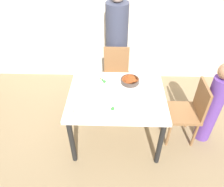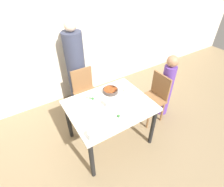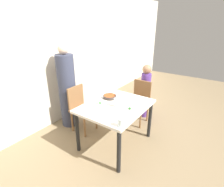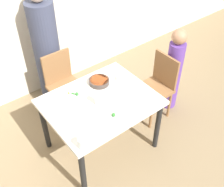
{
  "view_description": "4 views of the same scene",
  "coord_description": "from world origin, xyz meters",
  "px_view_note": "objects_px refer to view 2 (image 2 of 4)",
  "views": [
    {
      "loc": [
        0.0,
        -1.96,
        2.41
      ],
      "look_at": [
        -0.05,
        -0.06,
        0.81
      ],
      "focal_mm": 35.0,
      "sensor_mm": 36.0,
      "label": 1
    },
    {
      "loc": [
        -0.95,
        -1.56,
        2.36
      ],
      "look_at": [
        0.03,
        -0.01,
        0.94
      ],
      "focal_mm": 28.0,
      "sensor_mm": 36.0,
      "label": 2
    },
    {
      "loc": [
        -2.11,
        -1.41,
        2.0
      ],
      "look_at": [
        0.01,
        0.09,
        0.92
      ],
      "focal_mm": 28.0,
      "sensor_mm": 36.0,
      "label": 3
    },
    {
      "loc": [
        -1.23,
        -1.79,
        2.75
      ],
      "look_at": [
        0.08,
        -0.1,
        0.87
      ],
      "focal_mm": 45.0,
      "sensor_mm": 36.0,
      "label": 4
    }
  ],
  "objects_px": {
    "chair_child_spot": "(154,97)",
    "person_child": "(166,87)",
    "chair_adult_spot": "(86,91)",
    "glass_water_tall": "(92,136)",
    "person_adult": "(76,70)",
    "plate_rice_adult": "(119,115)",
    "bowl_curry": "(110,91)"
  },
  "relations": [
    {
      "from": "chair_child_spot",
      "to": "person_child",
      "type": "distance_m",
      "value": 0.29
    },
    {
      "from": "chair_adult_spot",
      "to": "glass_water_tall",
      "type": "bearing_deg",
      "value": -111.29
    },
    {
      "from": "chair_child_spot",
      "to": "person_adult",
      "type": "height_order",
      "value": "person_adult"
    },
    {
      "from": "plate_rice_adult",
      "to": "person_adult",
      "type": "bearing_deg",
      "value": 90.23
    },
    {
      "from": "chair_adult_spot",
      "to": "glass_water_tall",
      "type": "distance_m",
      "value": 1.32
    },
    {
      "from": "plate_rice_adult",
      "to": "glass_water_tall",
      "type": "xyz_separation_m",
      "value": [
        -0.47,
        -0.15,
        0.04
      ]
    },
    {
      "from": "person_child",
      "to": "plate_rice_adult",
      "type": "distance_m",
      "value": 1.24
    },
    {
      "from": "glass_water_tall",
      "to": "bowl_curry",
      "type": "bearing_deg",
      "value": 44.93
    },
    {
      "from": "chair_adult_spot",
      "to": "chair_child_spot",
      "type": "relative_size",
      "value": 1.0
    },
    {
      "from": "person_adult",
      "to": "bowl_curry",
      "type": "height_order",
      "value": "person_adult"
    },
    {
      "from": "chair_child_spot",
      "to": "person_child",
      "type": "xyz_separation_m",
      "value": [
        0.28,
        0.0,
        0.09
      ]
    },
    {
      "from": "chair_adult_spot",
      "to": "person_child",
      "type": "distance_m",
      "value": 1.43
    },
    {
      "from": "chair_adult_spot",
      "to": "chair_child_spot",
      "type": "distance_m",
      "value": 1.2
    },
    {
      "from": "person_adult",
      "to": "person_child",
      "type": "bearing_deg",
      "value": -42.78
    },
    {
      "from": "chair_adult_spot",
      "to": "person_adult",
      "type": "distance_m",
      "value": 0.44
    },
    {
      "from": "person_child",
      "to": "plate_rice_adult",
      "type": "bearing_deg",
      "value": -166.85
    },
    {
      "from": "chair_adult_spot",
      "to": "bowl_curry",
      "type": "height_order",
      "value": "chair_adult_spot"
    },
    {
      "from": "chair_adult_spot",
      "to": "person_child",
      "type": "xyz_separation_m",
      "value": [
        1.2,
        -0.77,
        0.09
      ]
    },
    {
      "from": "bowl_curry",
      "to": "plate_rice_adult",
      "type": "bearing_deg",
      "value": -109.18
    },
    {
      "from": "person_adult",
      "to": "glass_water_tall",
      "type": "height_order",
      "value": "person_adult"
    },
    {
      "from": "person_adult",
      "to": "glass_water_tall",
      "type": "xyz_separation_m",
      "value": [
        -0.46,
        -1.53,
        0.04
      ]
    },
    {
      "from": "glass_water_tall",
      "to": "person_adult",
      "type": "bearing_deg",
      "value": 73.14
    },
    {
      "from": "glass_water_tall",
      "to": "chair_adult_spot",
      "type": "bearing_deg",
      "value": 68.71
    },
    {
      "from": "chair_child_spot",
      "to": "bowl_curry",
      "type": "xyz_separation_m",
      "value": [
        -0.74,
        0.22,
        0.29
      ]
    },
    {
      "from": "chair_adult_spot",
      "to": "bowl_curry",
      "type": "bearing_deg",
      "value": -72.17
    },
    {
      "from": "person_adult",
      "to": "person_child",
      "type": "distance_m",
      "value": 1.64
    },
    {
      "from": "person_adult",
      "to": "bowl_curry",
      "type": "distance_m",
      "value": 0.91
    },
    {
      "from": "plate_rice_adult",
      "to": "glass_water_tall",
      "type": "height_order",
      "value": "glass_water_tall"
    },
    {
      "from": "chair_child_spot",
      "to": "glass_water_tall",
      "type": "xyz_separation_m",
      "value": [
        -1.39,
        -0.43,
        0.32
      ]
    },
    {
      "from": "person_adult",
      "to": "plate_rice_adult",
      "type": "height_order",
      "value": "person_adult"
    },
    {
      "from": "person_child",
      "to": "chair_adult_spot",
      "type": "bearing_deg",
      "value": 147.36
    },
    {
      "from": "chair_child_spot",
      "to": "glass_water_tall",
      "type": "height_order",
      "value": "chair_child_spot"
    }
  ]
}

